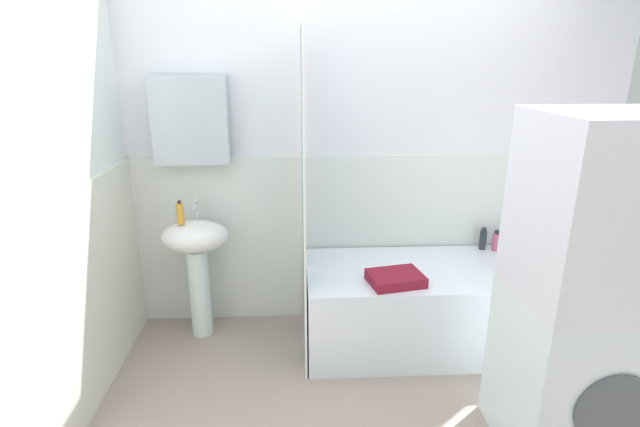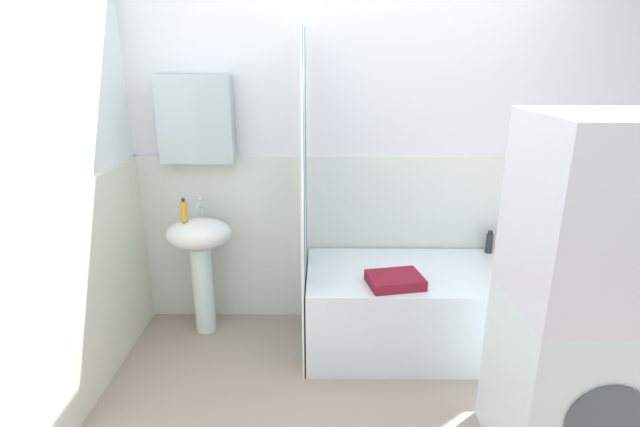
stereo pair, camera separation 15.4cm
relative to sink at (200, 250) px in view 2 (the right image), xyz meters
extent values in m
cube|color=white|center=(1.10, 0.24, 0.60)|extent=(3.60, 0.05, 2.40)
cube|color=silver|center=(1.10, 0.21, 0.00)|extent=(3.60, 0.02, 1.20)
cube|color=silver|center=(0.00, 0.15, 0.85)|extent=(0.48, 0.12, 0.56)
cube|color=white|center=(-0.48, -0.69, 0.60)|extent=(0.05, 1.81, 2.40)
cube|color=silver|center=(-0.45, -0.69, 0.00)|extent=(0.02, 1.81, 1.20)
cylinder|color=white|center=(0.00, 0.00, -0.29)|extent=(0.14, 0.14, 0.62)
ellipsoid|color=white|center=(0.00, 0.00, 0.12)|extent=(0.44, 0.34, 0.20)
cylinder|color=silver|center=(0.00, 0.10, 0.24)|extent=(0.03, 0.03, 0.05)
cylinder|color=silver|center=(0.00, 0.05, 0.30)|extent=(0.02, 0.10, 0.02)
sphere|color=silver|center=(0.00, 0.10, 0.33)|extent=(0.03, 0.03, 0.03)
cylinder|color=gold|center=(-0.07, -0.04, 0.29)|extent=(0.05, 0.05, 0.13)
sphere|color=#2B2125|center=(-0.07, -0.04, 0.36)|extent=(0.02, 0.02, 0.02)
cube|color=white|center=(1.49, -0.18, -0.33)|extent=(1.53, 0.74, 0.54)
cube|color=white|center=(0.71, -0.48, 0.40)|extent=(0.01, 0.15, 2.00)
cube|color=teal|center=(0.71, -0.33, 0.40)|extent=(0.01, 0.15, 2.00)
cube|color=white|center=(0.71, -0.18, 0.40)|extent=(0.01, 0.15, 2.00)
cube|color=#27697C|center=(0.71, -0.03, 0.40)|extent=(0.01, 0.15, 2.00)
cube|color=white|center=(0.71, 0.12, 0.40)|extent=(0.01, 0.15, 2.00)
cylinder|color=#294A97|center=(2.15, 0.11, 0.03)|extent=(0.04, 0.04, 0.18)
cylinder|color=#22222C|center=(2.15, 0.11, 0.13)|extent=(0.03, 0.03, 0.02)
cylinder|color=#C35372|center=(2.06, 0.09, 0.00)|extent=(0.05, 0.05, 0.12)
cylinder|color=black|center=(2.06, 0.09, 0.07)|extent=(0.04, 0.04, 0.02)
cylinder|color=#262C34|center=(1.97, 0.12, 0.01)|extent=(0.05, 0.05, 0.14)
cylinder|color=#202929|center=(1.97, 0.12, 0.09)|extent=(0.03, 0.03, 0.02)
cube|color=maroon|center=(1.25, -0.38, -0.03)|extent=(0.36, 0.29, 0.06)
cube|color=white|center=(1.96, -1.12, -0.19)|extent=(0.63, 0.57, 0.82)
cube|color=white|center=(1.96, -1.12, 0.62)|extent=(0.63, 0.57, 0.82)
cylinder|color=#485056|center=(1.96, -1.41, -0.15)|extent=(0.34, 0.01, 0.34)
camera|label=1|loc=(0.67, -2.97, 1.23)|focal=26.94mm
camera|label=2|loc=(0.82, -2.97, 1.23)|focal=26.94mm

